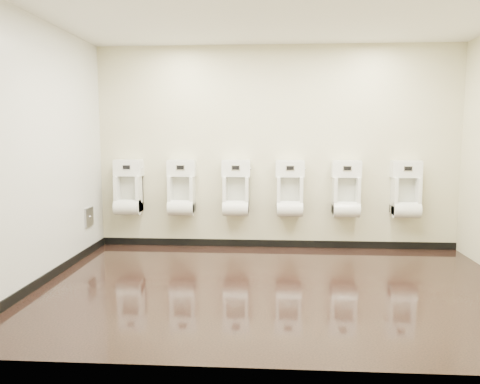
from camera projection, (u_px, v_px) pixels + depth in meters
The scene contains 15 objects.
ground at pixel (277, 286), 4.92m from camera, with size 5.00×3.50×0.00m, color black.
ceiling at pixel (280, 10), 4.58m from camera, with size 5.00×3.50×0.00m, color white.
back_wall at pixel (276, 148), 6.48m from camera, with size 5.00×0.02×2.80m, color beige.
front_wall at pixel (282, 164), 3.02m from camera, with size 5.00×0.02×2.80m, color beige.
left_wall at pixel (40, 153), 4.91m from camera, with size 0.02×3.50×2.80m, color beige.
tile_overlay_left at pixel (40, 153), 4.91m from camera, with size 0.01×3.50×2.80m, color silver.
skirting_back at pixel (275, 244), 6.64m from camera, with size 5.00×0.02×0.10m, color black.
skirting_left at pixel (47, 277), 5.08m from camera, with size 0.02×3.50×0.10m, color black.
access_panel at pixel (89, 217), 6.21m from camera, with size 0.04×0.25×0.25m.
urinal_0 at pixel (128, 191), 6.56m from camera, with size 0.40×0.30×0.75m.
urinal_1 at pixel (181, 192), 6.51m from camera, with size 0.40×0.30×0.75m.
urinal_2 at pixel (236, 192), 6.46m from camera, with size 0.40×0.30×0.75m.
urinal_3 at pixel (290, 193), 6.41m from camera, with size 0.40×0.30×0.75m.
urinal_4 at pixel (346, 193), 6.36m from camera, with size 0.40×0.30×0.75m.
urinal_5 at pixel (406, 194), 6.31m from camera, with size 0.40×0.30×0.75m.
Camera 1 is at (-0.08, -4.78, 1.59)m, focal length 35.00 mm.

